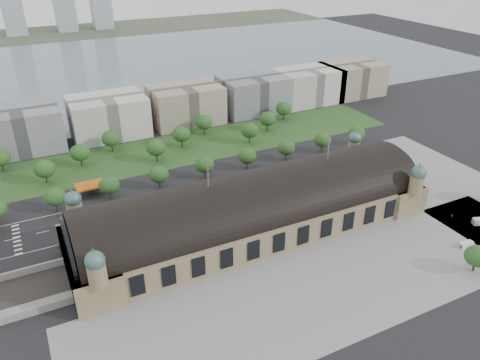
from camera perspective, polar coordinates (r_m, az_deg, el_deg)
name	(u,v)px	position (r m, az deg, el deg)	size (l,w,h in m)	color
ground	(254,230)	(198.13, 1.71, -6.12)	(900.00, 900.00, 0.00)	black
station	(254,209)	(192.58, 1.75, -3.58)	(150.00, 48.40, 44.30)	#8E7F58
plaza_south	(337,285)	(173.65, 11.72, -12.46)	(190.00, 48.00, 0.12)	gray
plaza_east	(433,179)	(256.94, 22.44, 0.07)	(56.00, 100.00, 0.12)	gray
road_slab	(178,200)	(221.22, -7.53, -2.43)	(260.00, 26.00, 0.10)	black
grass_belt	(154,154)	(269.50, -10.49, 3.12)	(300.00, 45.00, 0.10)	#295321
petrol_station	(92,185)	(237.02, -17.55, -0.59)	(14.00, 13.00, 5.05)	#D05D0C
lake	(103,68)	(462.72, -16.34, 12.94)	(700.00, 320.00, 0.08)	slate
far_shore	(69,32)	(656.55, -20.08, 16.58)	(700.00, 120.00, 0.14)	#44513D
far_tower_left	(10,0)	(656.46, -26.22, 19.06)	(24.00, 24.00, 80.00)	#9EA8B2
office_2	(20,130)	(294.43, -25.25, 5.55)	(45.00, 32.00, 24.00)	gray
office_3	(108,116)	(298.38, -15.74, 7.49)	(45.00, 32.00, 24.00)	silver
office_4	(186,104)	(310.44, -6.65, 9.14)	(45.00, 32.00, 24.00)	tan
office_5	(253,94)	(329.72, 1.64, 10.44)	(45.00, 32.00, 24.00)	gray
office_6	(308,86)	(352.28, 8.25, 11.31)	(45.00, 32.00, 24.00)	silver
office_7	(351,79)	(375.73, 13.43, 11.89)	(45.00, 32.00, 24.00)	tan
tree_row_2	(55,197)	(222.87, -21.65, -1.90)	(9.60, 9.60, 11.52)	#2D2116
tree_row_3	(109,185)	(224.85, -15.67, -0.61)	(9.60, 9.60, 11.52)	#2D2116
tree_row_4	(159,175)	(229.33, -9.85, 0.66)	(9.60, 9.60, 11.52)	#2D2116
tree_row_5	(205,165)	(236.18, -4.31, 1.85)	(9.60, 9.60, 11.52)	#2D2116
tree_row_6	(247,156)	(245.19, 0.88, 2.95)	(9.60, 9.60, 11.52)	#2D2116
tree_row_7	(286,148)	(256.15, 5.67, 3.94)	(9.60, 9.60, 11.52)	#2D2116
tree_row_8	(323,140)	(268.81, 10.05, 4.83)	(9.60, 9.60, 11.52)	#2D2116
tree_row_9	(357,133)	(282.93, 14.02, 5.60)	(9.60, 9.60, 11.52)	#2D2116
tree_belt_2	(0,158)	(271.88, -27.20, 2.45)	(10.40, 10.40, 12.48)	#2D2116
tree_belt_3	(44,169)	(249.55, -22.74, 1.27)	(10.40, 10.40, 12.48)	#2D2116
tree_belt_4	(80,153)	(261.62, -18.94, 3.18)	(10.40, 10.40, 12.48)	#2D2116
tree_belt_5	(111,139)	(274.99, -15.48, 4.90)	(10.40, 10.40, 12.48)	#2D2116
tree_belt_6	(156,148)	(257.18, -10.20, 3.88)	(10.40, 10.40, 12.48)	#2D2116
tree_belt_7	(182,134)	(272.90, -7.14, 5.55)	(10.40, 10.40, 12.48)	#2D2116
tree_belt_8	(204,122)	(289.52, -4.41, 7.01)	(10.40, 10.40, 12.48)	#2D2116
tree_belt_9	(250,130)	(276.60, 1.17, 6.07)	(10.40, 10.40, 12.48)	#2D2116
tree_belt_10	(268,119)	(294.97, 3.38, 7.45)	(10.40, 10.40, 12.48)	#2D2116
tree_belt_11	(284,109)	(313.87, 5.35, 8.65)	(10.40, 10.40, 12.48)	#2D2116
tree_plaza_s	(477,256)	(192.56, 26.94, -8.28)	(9.00, 9.00, 10.64)	#2D2116
traffic_car_2	(102,222)	(210.74, -16.42, -4.90)	(2.16, 4.69, 1.30)	black
traffic_car_3	(179,191)	(227.50, -7.41, -1.31)	(1.94, 4.77, 1.38)	maroon
traffic_car_4	(242,188)	(227.89, 0.23, -1.00)	(1.63, 4.05, 1.38)	#1B1A49
traffic_car_5	(311,167)	(251.52, 8.70, 1.60)	(1.59, 4.56, 1.50)	slate
traffic_car_6	(352,166)	(256.88, 13.54, 1.67)	(2.21, 4.79, 1.33)	silver
parked_car_0	(63,244)	(201.58, -20.75, -7.26)	(1.69, 4.84, 1.59)	black
parked_car_1	(109,233)	(202.53, -15.74, -6.22)	(2.44, 5.29, 1.47)	maroon
parked_car_2	(71,245)	(199.89, -19.91, -7.44)	(2.08, 5.11, 1.48)	#171941
parked_car_3	(152,225)	(202.96, -10.66, -5.47)	(1.93, 4.79, 1.63)	#4F5156
parked_car_4	(118,229)	(203.77, -14.69, -5.85)	(1.47, 4.20, 1.39)	silver
parked_car_5	(127,227)	(204.29, -13.66, -5.61)	(2.35, 5.11, 1.42)	gray
parked_car_6	(138,230)	(201.60, -12.37, -5.96)	(1.89, 4.65, 1.35)	black
bus_west	(176,210)	(210.00, -7.82, -3.67)	(2.98, 12.74, 3.55)	#B51C33
bus_mid	(217,194)	(220.29, -2.86, -1.77)	(3.18, 13.61, 3.79)	silver
bus_east	(246,187)	(226.58, 0.80, -0.90)	(2.83, 12.10, 3.37)	beige
van_east	(480,222)	(225.84, 27.19, -4.53)	(7.05, 4.78, 2.84)	silver
van_south	(466,245)	(207.87, 25.79, -7.12)	(5.72, 2.88, 2.37)	white
pedestrian_1	(477,225)	(223.34, 26.92, -4.95)	(0.68, 0.45, 1.88)	gray
pedestrian_2	(452,216)	(225.99, 24.41, -3.97)	(0.91, 0.52, 1.87)	gray
pedestrian_4	(473,267)	(197.00, 26.48, -9.46)	(1.03, 0.45, 1.59)	gray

